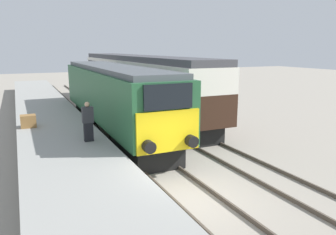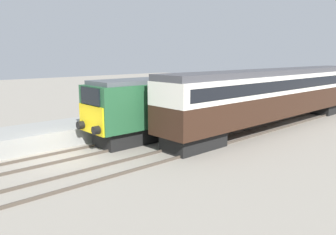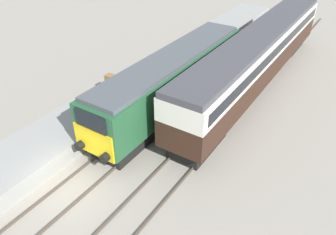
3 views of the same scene
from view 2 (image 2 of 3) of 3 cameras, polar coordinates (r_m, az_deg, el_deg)
The scene contains 8 objects.
ground_plane at distance 17.74m, azimuth -18.18°, elevation -6.71°, with size 120.00×120.00×0.00m, color gray.
platform_left at distance 24.39m, azimuth -4.18°, elevation -0.30°, with size 3.50×50.00×0.99m.
rails_near_track at distance 20.15m, azimuth -5.10°, elevation -3.92°, with size 1.51×60.00×0.14m.
rails_far_track at distance 17.65m, azimuth 1.61°, elevation -6.01°, with size 1.50×60.00×0.14m.
locomotive at distance 22.38m, azimuth 3.14°, elevation 2.96°, with size 2.70×14.88×3.79m.
passenger_carriage at distance 25.10m, azimuth 18.58°, elevation 4.26°, with size 2.75×21.97×4.20m.
person_on_platform at distance 21.43m, azimuth -10.04°, elevation 1.56°, with size 0.44×0.26×1.63m.
luggage_crate at distance 25.27m, azimuth -5.64°, elevation 1.90°, with size 0.70×0.56×0.60m.
Camera 2 is at (15.59, -6.70, 5.16)m, focal length 35.00 mm.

